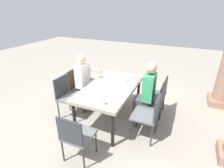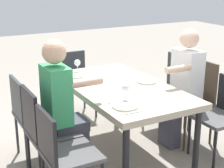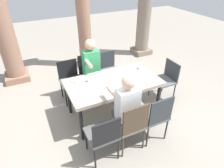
{
  "view_description": "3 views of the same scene",
  "coord_description": "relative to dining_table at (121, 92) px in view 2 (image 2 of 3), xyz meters",
  "views": [
    {
      "loc": [
        2.92,
        1.34,
        2.28
      ],
      "look_at": [
        -0.09,
        -0.01,
        0.77
      ],
      "focal_mm": 28.01,
      "sensor_mm": 36.0,
      "label": 1
    },
    {
      "loc": [
        -3.07,
        1.76,
        1.9
      ],
      "look_at": [
        0.02,
        0.09,
        0.78
      ],
      "focal_mm": 57.3,
      "sensor_mm": 36.0,
      "label": 2
    },
    {
      "loc": [
        -1.35,
        -2.71,
        2.65
      ],
      "look_at": [
        -0.07,
        -0.08,
        0.76
      ],
      "focal_mm": 31.33,
      "sensor_mm": 36.0,
      "label": 3
    }
  ],
  "objects": [
    {
      "name": "ground_plane",
      "position": [
        0.0,
        0.0,
        -0.69
      ],
      "size": [
        16.0,
        16.0,
        0.0
      ],
      "primitive_type": "plane",
      "color": "gray"
    },
    {
      "name": "dining_table",
      "position": [
        0.0,
        0.0,
        0.0
      ],
      "size": [
        1.7,
        0.94,
        0.76
      ],
      "color": "tan",
      "rests_on": "ground"
    },
    {
      "name": "chair_west_north",
      "position": [
        -0.59,
        0.88,
        -0.18
      ],
      "size": [
        0.44,
        0.44,
        0.86
      ],
      "color": "#4F4F50",
      "rests_on": "ground"
    },
    {
      "name": "chair_west_south",
      "position": [
        -0.59,
        -0.88,
        -0.19
      ],
      "size": [
        0.44,
        0.44,
        0.86
      ],
      "color": "#4F4F50",
      "rests_on": "ground"
    },
    {
      "name": "chair_mid_north",
      "position": [
        -0.14,
        0.89,
        -0.17
      ],
      "size": [
        0.44,
        0.44,
        0.91
      ],
      "color": "#4F4F50",
      "rests_on": "ground"
    },
    {
      "name": "chair_mid_south",
      "position": [
        -0.14,
        -0.89,
        -0.15
      ],
      "size": [
        0.44,
        0.44,
        0.94
      ],
      "color": "#6A6158",
      "rests_on": "ground"
    },
    {
      "name": "chair_east_north",
      "position": [
        0.31,
        0.88,
        -0.17
      ],
      "size": [
        0.44,
        0.44,
        0.89
      ],
      "color": "#5B5E61",
      "rests_on": "ground"
    },
    {
      "name": "chair_east_south",
      "position": [
        0.31,
        -0.89,
        -0.16
      ],
      "size": [
        0.44,
        0.44,
        0.91
      ],
      "color": "#5B5E61",
      "rests_on": "ground"
    },
    {
      "name": "chair_head_east",
      "position": [
        1.27,
        0.0,
        -0.19
      ],
      "size": [
        0.44,
        0.44,
        0.85
      ],
      "color": "#5B5E61",
      "rests_on": "ground"
    },
    {
      "name": "diner_woman_green",
      "position": [
        -0.14,
        0.69,
        0.03
      ],
      "size": [
        0.35,
        0.5,
        1.33
      ],
      "color": "#3F3F4C",
      "rests_on": "ground"
    },
    {
      "name": "diner_man_white",
      "position": [
        -0.14,
        -0.7,
        0.01
      ],
      "size": [
        0.35,
        0.49,
        1.31
      ],
      "color": "#3F3F4C",
      "rests_on": "ground"
    },
    {
      "name": "plate_0",
      "position": [
        -0.55,
        0.27,
        0.07
      ],
      "size": [
        0.23,
        0.23,
        0.02
      ],
      "color": "white",
      "rests_on": "dining_table"
    },
    {
      "name": "wine_glass_0",
      "position": [
        -0.38,
        0.17,
        0.18
      ],
      "size": [
        0.07,
        0.07,
        0.15
      ],
      "color": "white",
      "rests_on": "dining_table"
    },
    {
      "name": "fork_0",
      "position": [
        -0.7,
        0.27,
        0.07
      ],
      "size": [
        0.02,
        0.17,
        0.01
      ],
      "primitive_type": "cube",
      "rotation": [
        0.0,
        0.0,
        -0.04
      ],
      "color": "silver",
      "rests_on": "dining_table"
    },
    {
      "name": "spoon_0",
      "position": [
        -0.4,
        0.27,
        0.07
      ],
      "size": [
        0.02,
        0.17,
        0.01
      ],
      "primitive_type": "cube",
      "rotation": [
        0.0,
        0.0,
        0.02
      ],
      "color": "silver",
      "rests_on": "dining_table"
    },
    {
      "name": "plate_1",
      "position": [
        -0.02,
        -0.31,
        0.07
      ],
      "size": [
        0.21,
        0.21,
        0.02
      ],
      "color": "white",
      "rests_on": "dining_table"
    },
    {
      "name": "fork_1",
      "position": [
        -0.17,
        -0.31,
        0.07
      ],
      "size": [
        0.02,
        0.17,
        0.01
      ],
      "primitive_type": "cube",
      "rotation": [
        0.0,
        0.0,
        0.04
      ],
      "color": "silver",
      "rests_on": "dining_table"
    },
    {
      "name": "spoon_1",
      "position": [
        0.13,
        -0.31,
        0.07
      ],
      "size": [
        0.02,
        0.17,
        0.01
      ],
      "primitive_type": "cube",
      "rotation": [
        0.0,
        0.0,
        -0.05
      ],
      "color": "silver",
      "rests_on": "dining_table"
    },
    {
      "name": "plate_2",
      "position": [
        0.55,
        0.29,
        0.07
      ],
      "size": [
        0.22,
        0.22,
        0.02
      ],
      "color": "white",
      "rests_on": "dining_table"
    },
    {
      "name": "wine_glass_2",
      "position": [
        0.71,
        0.19,
        0.17
      ],
      "size": [
        0.08,
        0.08,
        0.15
      ],
      "color": "white",
      "rests_on": "dining_table"
    },
    {
      "name": "fork_2",
      "position": [
        0.4,
        0.29,
        0.07
      ],
      "size": [
        0.03,
        0.17,
        0.01
      ],
      "primitive_type": "cube",
      "rotation": [
        0.0,
        0.0,
        0.05
      ],
      "color": "silver",
      "rests_on": "dining_table"
    },
    {
      "name": "spoon_2",
      "position": [
        0.7,
        0.29,
        0.07
      ],
      "size": [
        0.03,
        0.17,
        0.01
      ],
      "primitive_type": "cube",
      "rotation": [
        0.0,
        0.0,
        -0.1
      ],
      "color": "silver",
      "rests_on": "dining_table"
    }
  ]
}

